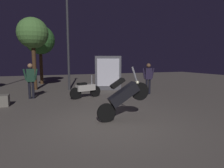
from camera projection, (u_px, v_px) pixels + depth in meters
The scene contains 9 objects.
ground_plane at pixel (109, 124), 5.36m from camera, with size 40.00×40.00×0.00m, color #605951.
motorcycle_black_foreground at pixel (123, 96), 5.66m from camera, with size 1.66×0.32×1.63m.
motorcycle_white_parked_left at pixel (86, 89), 9.11m from camera, with size 1.61×0.60×1.11m.
person_rider_beside at pixel (31, 78), 8.88m from camera, with size 0.67×0.26×1.69m.
person_bystander_far at pixel (148, 76), 10.10m from camera, with size 0.66×0.33×1.67m.
streetlamp_far at pixel (68, 31), 11.23m from camera, with size 0.36×0.36×5.78m.
tree_left_bg at pixel (33, 34), 11.35m from camera, with size 1.84×1.84×4.41m.
tree_right_bg at pixel (40, 40), 14.33m from camera, with size 2.21×2.21×4.51m.
kiosk_billboard at pixel (108, 73), 11.64m from camera, with size 1.68×0.98×2.10m.
Camera 1 is at (-1.75, -4.87, 1.81)m, focal length 30.01 mm.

